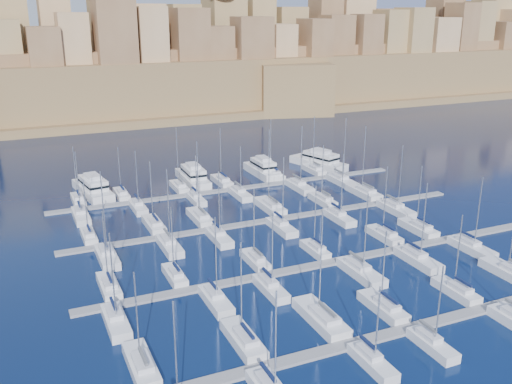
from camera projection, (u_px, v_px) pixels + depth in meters
name	position (u px, v px, depth m)	size (l,w,h in m)	color
ground	(298.00, 238.00, 105.22)	(600.00, 600.00, 0.00)	black
pontoon_near	(418.00, 326.00, 75.56)	(84.00, 2.00, 0.40)	slate
pontoon_mid_near	(332.00, 262.00, 94.71)	(84.00, 2.00, 0.40)	slate
pontoon_mid_far	(275.00, 219.00, 113.87)	(84.00, 2.00, 0.40)	slate
pontoon_far	(234.00, 189.00, 133.02)	(84.00, 2.00, 0.40)	slate
sailboat_0	(141.00, 365.00, 66.46)	(2.77, 9.24, 12.75)	silver
sailboat_1	(244.00, 340.00, 71.55)	(2.85, 9.50, 14.04)	silver
sailboat_2	(321.00, 318.00, 76.55)	(3.24, 10.80, 15.99)	silver
sailboat_3	(383.00, 307.00, 79.42)	(2.71, 9.02, 12.24)	silver
sailboat_4	(456.00, 291.00, 83.99)	(2.48, 8.25, 12.76)	silver
sailboat_5	(511.00, 273.00, 89.56)	(3.15, 10.50, 13.97)	silver
sailboat_8	(372.00, 362.00, 67.18)	(2.30, 7.68, 11.11)	silver
sailboat_9	(432.00, 344.00, 70.67)	(2.26, 7.54, 11.86)	silver
sailboat_12	(109.00, 286.00, 85.37)	(2.58, 8.58, 12.81)	silver
sailboat_13	(175.00, 275.00, 88.83)	(2.29, 7.63, 12.20)	silver
sailboat_14	(255.00, 260.00, 94.23)	(2.37, 7.90, 13.25)	silver
sailboat_15	(315.00, 250.00, 98.35)	(2.23, 7.43, 12.42)	silver
sailboat_16	(384.00, 235.00, 104.54)	(2.58, 8.61, 14.01)	silver
sailboat_17	(418.00, 228.00, 107.83)	(2.74, 9.14, 13.10)	silver
sailboat_18	(116.00, 321.00, 75.84)	(2.67, 8.90, 13.86)	silver
sailboat_19	(216.00, 300.00, 81.36)	(2.61, 8.71, 13.84)	silver
sailboat_20	(270.00, 288.00, 84.86)	(2.51, 8.38, 13.21)	silver
sailboat_21	(361.00, 272.00, 90.00)	(3.04, 10.14, 14.20)	silver
sailboat_22	(418.00, 259.00, 94.56)	(2.91, 9.68, 14.44)	silver
sailboat_23	(471.00, 247.00, 99.17)	(2.82, 9.41, 13.99)	silver
sailboat_24	(89.00, 236.00, 104.18)	(2.29, 7.64, 11.72)	silver
sailboat_25	(154.00, 225.00, 109.59)	(2.77, 9.24, 13.47)	silver
sailboat_26	(200.00, 217.00, 113.40)	(2.92, 9.72, 16.40)	silver
sailboat_27	(270.00, 206.00, 119.68)	(3.13, 10.44, 17.39)	silver
sailboat_28	(323.00, 200.00, 123.67)	(2.62, 8.73, 13.10)	silver
sailboat_29	(364.00, 192.00, 128.82)	(3.22, 10.73, 16.11)	silver
sailboat_30	(107.00, 256.00, 95.64)	(2.91, 9.69, 16.04)	silver
sailboat_31	(169.00, 245.00, 99.98)	(2.78, 9.27, 15.07)	silver
sailboat_32	(219.00, 237.00, 103.77)	(2.64, 8.80, 13.53)	silver
sailboat_33	(281.00, 227.00, 108.55)	(2.69, 8.96, 14.86)	silver
sailboat_34	(339.00, 217.00, 113.57)	(2.64, 8.79, 14.10)	silver
sailboat_35	(396.00, 209.00, 118.17)	(3.01, 10.04, 14.70)	silver
sailboat_36	(78.00, 200.00, 123.91)	(2.44, 8.13, 12.80)	silver
sailboat_37	(122.00, 194.00, 127.58)	(2.48, 8.25, 11.77)	silver
sailboat_38	(179.00, 187.00, 132.88)	(2.59, 8.62, 14.95)	silver
sailboat_39	(222.00, 181.00, 137.24)	(2.76, 9.19, 13.97)	silver
sailboat_40	(271.00, 174.00, 142.86)	(3.07, 10.25, 14.95)	silver
sailboat_41	(314.00, 170.00, 146.84)	(2.68, 8.93, 14.87)	silver
sailboat_42	(81.00, 216.00, 114.42)	(2.81, 9.38, 14.32)	silver
sailboat_43	(138.00, 207.00, 119.40)	(2.48, 8.26, 13.23)	silver
sailboat_44	(196.00, 199.00, 124.45)	(2.38, 7.93, 10.91)	silver
sailboat_45	(240.00, 194.00, 127.91)	(2.68, 8.95, 12.01)	silver
sailboat_46	(299.00, 186.00, 133.18)	(2.97, 9.90, 15.41)	silver
sailboat_47	(342.00, 181.00, 137.38)	(3.10, 10.33, 16.45)	silver
motor_yacht_a	(93.00, 188.00, 129.00)	(7.34, 17.08, 5.25)	silver
motor_yacht_b	(193.00, 176.00, 137.66)	(5.02, 15.71, 5.25)	silver
motor_yacht_c	(263.00, 169.00, 144.14)	(4.48, 14.46, 5.25)	silver
motor_yacht_d	(319.00, 161.00, 151.70)	(10.00, 17.45, 5.25)	silver
fortified_city	(123.00, 73.00, 235.81)	(460.00, 108.95, 59.52)	brown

